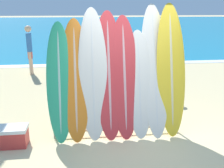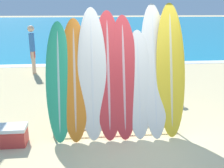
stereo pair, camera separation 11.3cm
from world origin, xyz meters
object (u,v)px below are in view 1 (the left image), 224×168
surfboard_slot_4 (124,77)px  cooler_box (12,136)px  person_far_left (64,52)px  person_near_water (30,48)px  person_far_right (96,50)px  surfboard_slot_0 (59,82)px  surfboard_slot_7 (171,70)px  person_mid_beach (156,65)px  surfboard_slot_5 (139,84)px  surfboard_slot_2 (93,74)px  surfboard_slot_1 (75,80)px  surfboard_rack (117,114)px  surfboard_slot_6 (155,70)px  surfboard_slot_3 (109,75)px

surfboard_slot_4 → cooler_box: (-2.12, -0.30, -0.98)m
person_far_left → surfboard_slot_4: bearing=-108.2°
person_near_water → person_far_right: bearing=76.9°
surfboard_slot_0 → surfboard_slot_7: size_ratio=0.87×
person_mid_beach → person_far_left: size_ratio=0.91×
surfboard_slot_5 → person_far_right: 4.96m
surfboard_slot_0 → person_mid_beach: 3.51m
surfboard_slot_2 → surfboard_slot_4: size_ratio=1.06×
surfboard_slot_4 → cooler_box: size_ratio=4.26×
surfboard_slot_5 → surfboard_slot_7: size_ratio=0.80×
surfboard_slot_0 → surfboard_slot_7: surfboard_slot_7 is taller
surfboard_slot_2 → cooler_box: surfboard_slot_2 is taller
surfboard_slot_1 → surfboard_slot_7: bearing=0.5°
surfboard_rack → surfboard_slot_0: size_ratio=1.12×
surfboard_slot_5 → surfboard_slot_6: 0.42m
person_far_right → surfboard_slot_0: bearing=-70.5°
surfboard_slot_3 → cooler_box: 2.11m
surfboard_rack → surfboard_slot_1: bearing=174.3°
person_near_water → person_mid_beach: person_near_water is taller
surfboard_slot_0 → surfboard_slot_4: size_ratio=0.95×
surfboard_slot_7 → person_near_water: bearing=124.7°
surfboard_slot_5 → cooler_box: 2.56m
surfboard_rack → surfboard_slot_3: surfboard_slot_3 is taller
surfboard_slot_5 → surfboard_slot_7: 0.69m
surfboard_slot_2 → person_near_water: size_ratio=1.36×
surfboard_slot_6 → cooler_box: 2.96m
surfboard_slot_5 → surfboard_slot_1: bearing=178.5°
surfboard_slot_6 → surfboard_slot_0: bearing=-177.7°
surfboard_slot_4 → surfboard_slot_7: 0.93m
surfboard_slot_5 → surfboard_slot_6: surfboard_slot_6 is taller
cooler_box → person_far_right: bearing=70.2°
surfboard_slot_4 → person_far_right: size_ratio=1.38×
surfboard_slot_2 → surfboard_slot_6: (1.21, 0.05, 0.04)m
person_far_right → cooler_box: (-1.87, -5.19, -0.73)m
surfboard_slot_0 → person_near_water: bearing=105.7°
person_mid_beach → surfboard_slot_3: bearing=-7.5°
surfboard_slot_3 → surfboard_slot_5: surfboard_slot_3 is taller
surfboard_slot_7 → surfboard_rack: bearing=-174.9°
surfboard_slot_4 → person_near_water: surfboard_slot_4 is taller
person_far_left → surfboard_slot_7: bearing=-98.0°
surfboard_rack → surfboard_slot_4: surfboard_slot_4 is taller
surfboard_slot_3 → person_far_right: 4.88m
person_far_left → person_far_right: 1.25m
surfboard_rack → surfboard_slot_7: surfboard_slot_7 is taller
surfboard_slot_5 → surfboard_rack: bearing=-174.0°
surfboard_slot_3 → person_mid_beach: (1.62, 2.35, -0.35)m
person_far_left → cooler_box: 4.84m
surfboard_slot_3 → person_mid_beach: bearing=55.4°
surfboard_slot_5 → person_mid_beach: 2.62m
surfboard_slot_6 → surfboard_slot_5: bearing=-163.8°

